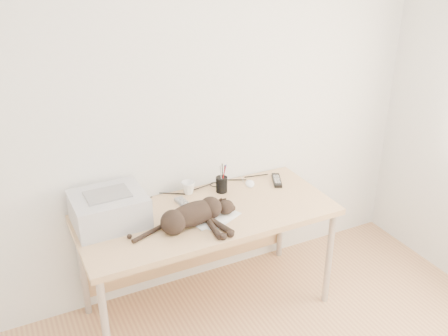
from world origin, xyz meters
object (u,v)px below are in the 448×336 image
cat (191,216)px  mouse (250,182)px  pen_cup (222,184)px  desk (202,224)px  printer (109,209)px  mug (188,188)px

cat → mouse: size_ratio=6.23×
pen_cup → mouse: (0.22, 0.01, -0.04)m
desk → printer: size_ratio=3.75×
cat → printer: bearing=142.2°
desk → mouse: mouse is taller
mug → pen_cup: size_ratio=0.46×
printer → pen_cup: printer is taller
mug → cat: bearing=-110.1°
cat → mouse: 0.66m
cat → mouse: cat is taller
desk → mouse: 0.47m
pen_cup → mouse: bearing=2.0°
printer → pen_cup: bearing=4.8°
cat → pen_cup: bearing=34.3°
mug → mouse: bearing=-8.6°
desk → mug: mug is taller
printer → pen_cup: (0.77, 0.07, -0.04)m
desk → printer: printer is taller
printer → desk: bearing=-5.6°
mug → mouse: size_ratio=0.84×
cat → mouse: (0.57, 0.32, -0.05)m
desk → pen_cup: 0.30m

